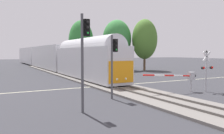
# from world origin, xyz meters

# --- Properties ---
(ground_plane) EXTENTS (220.00, 220.00, 0.00)m
(ground_plane) POSITION_xyz_m (0.00, 0.00, 0.00)
(ground_plane) COLOR #333338
(road_centre_stripe) EXTENTS (44.00, 0.20, 0.01)m
(road_centre_stripe) POSITION_xyz_m (0.00, 0.00, 0.00)
(road_centre_stripe) COLOR beige
(road_centre_stripe) RESTS_ON ground
(railway_track) EXTENTS (4.40, 80.00, 0.32)m
(railway_track) POSITION_xyz_m (0.00, 0.00, 0.10)
(railway_track) COLOR slate
(railway_track) RESTS_ON ground
(commuter_train) EXTENTS (3.04, 67.36, 5.16)m
(commuter_train) POSITION_xyz_m (0.00, 28.90, 2.73)
(commuter_train) COLOR silver
(commuter_train) RESTS_ON railway_track
(crossing_gate_near) EXTENTS (5.88, 0.40, 1.83)m
(crossing_gate_near) POSITION_xyz_m (4.21, -7.00, 1.43)
(crossing_gate_near) COLOR #B7B7BC
(crossing_gate_near) RESTS_ON ground
(crossing_signal_mast) EXTENTS (1.36, 0.44, 3.79)m
(crossing_signal_mast) POSITION_xyz_m (6.04, -7.68, 2.32)
(crossing_signal_mast) COLOR #B2B2B7
(crossing_signal_mast) RESTS_ON ground
(traffic_signal_near_left) EXTENTS (0.53, 0.38, 5.84)m
(traffic_signal_near_left) POSITION_xyz_m (-6.45, -9.46, 3.91)
(traffic_signal_near_left) COLOR #4C4C51
(traffic_signal_near_left) RESTS_ON ground
(traffic_signal_median) EXTENTS (0.53, 0.38, 4.92)m
(traffic_signal_median) POSITION_xyz_m (-2.95, -6.62, 3.30)
(traffic_signal_median) COLOR #4C4C51
(traffic_signal_median) RESTS_ON ground
(maple_right_background) EXTENTS (5.00, 5.00, 10.17)m
(maple_right_background) POSITION_xyz_m (16.36, 16.23, 6.19)
(maple_right_background) COLOR brown
(maple_right_background) RESTS_ON ground
(elm_centre_background) EXTENTS (5.04, 5.04, 10.09)m
(elm_centre_background) POSITION_xyz_m (5.65, 23.45, 5.86)
(elm_centre_background) COLOR brown
(elm_centre_background) RESTS_ON ground
(oak_far_right) EXTENTS (5.72, 5.72, 10.10)m
(oak_far_right) POSITION_xyz_m (11.73, 19.24, 6.26)
(oak_far_right) COLOR #4C3828
(oak_far_right) RESTS_ON ground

